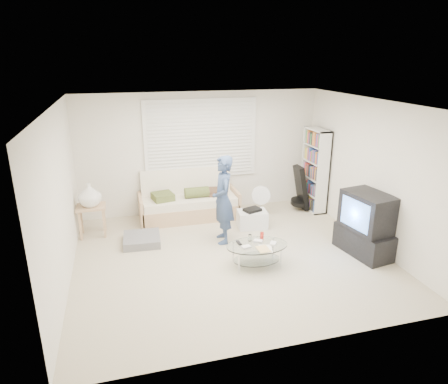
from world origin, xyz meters
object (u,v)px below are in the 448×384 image
object	(u,v)px
bookshelf	(315,170)
coffee_table	(257,249)
futon_sofa	(189,203)
tv_unit	(366,225)

from	to	relation	value
bookshelf	coffee_table	world-z (taller)	bookshelf
futon_sofa	tv_unit	world-z (taller)	tv_unit
futon_sofa	bookshelf	xyz separation A→B (m)	(2.67, -0.22, 0.55)
futon_sofa	bookshelf	distance (m)	2.74
coffee_table	tv_unit	bearing A→B (deg)	-2.02
bookshelf	futon_sofa	bearing A→B (deg)	175.24
futon_sofa	bookshelf	world-z (taller)	bookshelf
bookshelf	coffee_table	bearing A→B (deg)	-134.44
tv_unit	futon_sofa	bearing A→B (deg)	137.58
bookshelf	coffee_table	size ratio (longest dim) A/B	1.74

